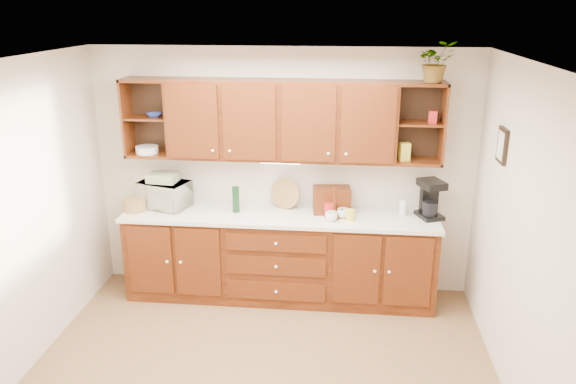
% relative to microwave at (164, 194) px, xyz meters
% --- Properties ---
extents(floor, '(4.00, 4.00, 0.00)m').
position_rel_microwave_xyz_m(floor, '(1.24, -1.54, -1.08)').
color(floor, brown).
rests_on(floor, ground).
extents(ceiling, '(4.00, 4.00, 0.00)m').
position_rel_microwave_xyz_m(ceiling, '(1.24, -1.54, 1.52)').
color(ceiling, white).
rests_on(ceiling, back_wall).
extents(back_wall, '(4.00, 0.00, 4.00)m').
position_rel_microwave_xyz_m(back_wall, '(1.24, 0.21, 0.22)').
color(back_wall, beige).
rests_on(back_wall, floor).
extents(left_wall, '(0.00, 3.50, 3.50)m').
position_rel_microwave_xyz_m(left_wall, '(-0.76, -1.54, 0.22)').
color(left_wall, beige).
rests_on(left_wall, floor).
extents(right_wall, '(0.00, 3.50, 3.50)m').
position_rel_microwave_xyz_m(right_wall, '(3.24, -1.54, 0.22)').
color(right_wall, beige).
rests_on(right_wall, floor).
extents(base_cabinets, '(3.20, 0.60, 0.90)m').
position_rel_microwave_xyz_m(base_cabinets, '(1.24, -0.09, -0.63)').
color(base_cabinets, black).
rests_on(base_cabinets, floor).
extents(countertop, '(3.24, 0.64, 0.04)m').
position_rel_microwave_xyz_m(countertop, '(1.24, -0.10, -0.16)').
color(countertop, silver).
rests_on(countertop, base_cabinets).
extents(upper_cabinets, '(3.20, 0.33, 0.80)m').
position_rel_microwave_xyz_m(upper_cabinets, '(1.25, 0.05, 0.81)').
color(upper_cabinets, black).
rests_on(upper_cabinets, back_wall).
extents(undercabinet_light, '(0.40, 0.05, 0.02)m').
position_rel_microwave_xyz_m(undercabinet_light, '(1.24, -0.01, 0.39)').
color(undercabinet_light, white).
rests_on(undercabinet_light, upper_cabinets).
extents(framed_picture, '(0.03, 0.24, 0.30)m').
position_rel_microwave_xyz_m(framed_picture, '(3.22, -0.64, 0.77)').
color(framed_picture, black).
rests_on(framed_picture, right_wall).
extents(wicker_basket, '(0.32, 0.32, 0.13)m').
position_rel_microwave_xyz_m(wicker_basket, '(-0.28, -0.14, -0.08)').
color(wicker_basket, '#A48044').
rests_on(wicker_basket, countertop).
extents(microwave, '(0.58, 0.48, 0.28)m').
position_rel_microwave_xyz_m(microwave, '(0.00, 0.00, 0.00)').
color(microwave, silver).
rests_on(microwave, countertop).
extents(towel_stack, '(0.32, 0.25, 0.09)m').
position_rel_microwave_xyz_m(towel_stack, '(0.00, 0.00, 0.18)').
color(towel_stack, '#E5E56C').
rests_on(towel_stack, microwave).
extents(wine_bottle, '(0.08, 0.08, 0.27)m').
position_rel_microwave_xyz_m(wine_bottle, '(0.79, -0.08, -0.00)').
color(wine_bottle, black).
rests_on(wine_bottle, countertop).
extents(woven_tray, '(0.34, 0.19, 0.32)m').
position_rel_microwave_xyz_m(woven_tray, '(1.28, 0.10, -0.13)').
color(woven_tray, '#A48044').
rests_on(woven_tray, countertop).
extents(bread_box, '(0.40, 0.28, 0.26)m').
position_rel_microwave_xyz_m(bread_box, '(1.77, 0.03, -0.01)').
color(bread_box, black).
rests_on(bread_box, countertop).
extents(mug_tree, '(0.29, 0.29, 0.33)m').
position_rel_microwave_xyz_m(mug_tree, '(1.80, -0.15, -0.09)').
color(mug_tree, black).
rests_on(mug_tree, countertop).
extents(canister_red, '(0.14, 0.14, 0.14)m').
position_rel_microwave_xyz_m(canister_red, '(1.76, -0.12, -0.07)').
color(canister_red, '#A71918').
rests_on(canister_red, countertop).
extents(canister_white, '(0.09, 0.09, 0.16)m').
position_rel_microwave_xyz_m(canister_white, '(2.50, 0.01, -0.06)').
color(canister_white, white).
rests_on(canister_white, countertop).
extents(canister_yellow, '(0.11, 0.11, 0.10)m').
position_rel_microwave_xyz_m(canister_yellow, '(1.96, -0.18, -0.09)').
color(canister_yellow, gold).
rests_on(canister_yellow, countertop).
extents(coffee_maker, '(0.30, 0.33, 0.39)m').
position_rel_microwave_xyz_m(coffee_maker, '(2.76, -0.01, 0.05)').
color(coffee_maker, black).
rests_on(coffee_maker, countertop).
extents(bowl_stack, '(0.19, 0.19, 0.04)m').
position_rel_microwave_xyz_m(bowl_stack, '(-0.06, 0.04, 0.84)').
color(bowl_stack, '#2A3D9B').
rests_on(bowl_stack, upper_cabinets).
extents(plate_stack, '(0.26, 0.26, 0.07)m').
position_rel_microwave_xyz_m(plate_stack, '(-0.16, 0.03, 0.48)').
color(plate_stack, white).
rests_on(plate_stack, upper_cabinets).
extents(pantry_box_yellow, '(0.12, 0.10, 0.18)m').
position_rel_microwave_xyz_m(pantry_box_yellow, '(2.48, 0.00, 0.53)').
color(pantry_box_yellow, gold).
rests_on(pantry_box_yellow, upper_cabinets).
extents(pantry_box_red, '(0.09, 0.08, 0.12)m').
position_rel_microwave_xyz_m(pantry_box_red, '(2.73, 0.00, 0.88)').
color(pantry_box_red, '#A71918').
rests_on(pantry_box_red, upper_cabinets).
extents(potted_plant, '(0.41, 0.37, 0.39)m').
position_rel_microwave_xyz_m(potted_plant, '(2.71, -0.01, 1.40)').
color(potted_plant, '#999999').
rests_on(potted_plant, upper_cabinets).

